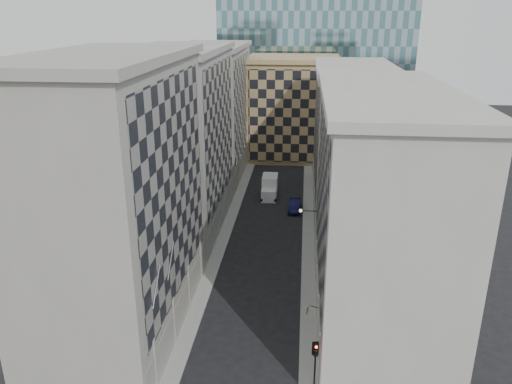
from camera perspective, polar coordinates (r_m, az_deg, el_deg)
The scene contains 15 objects.
sidewalk_west at distance 63.06m, azimuth -3.62°, elevation -4.94°, with size 1.50×100.00×0.15m, color gray.
sidewalk_east at distance 62.34m, azimuth 5.99°, elevation -5.32°, with size 1.50×100.00×0.15m, color gray.
bldg_left_a at distance 42.98m, azimuth -15.42°, elevation -0.87°, with size 10.80×22.80×23.70m.
bldg_left_b at distance 63.19m, azimuth -8.49°, elevation 5.77°, with size 10.80×22.80×22.70m.
bldg_left_c at distance 84.30m, azimuth -4.91°, elevation 9.12°, with size 10.80×22.80×21.70m.
bldg_right_a at distance 44.98m, azimuth 13.66°, elevation -1.82°, with size 10.80×26.80×20.70m.
bldg_right_b at distance 70.74m, azimuth 10.87°, elevation 5.92°, with size 10.80×28.80×19.70m.
tan_block at distance 95.89m, azimuth 4.22°, elevation 9.61°, with size 16.80×14.80×18.80m.
church_tower at distance 108.50m, azimuth 3.57°, elevation 20.12°, with size 7.20×7.20×51.50m.
flagpoles_left at distance 38.73m, azimuth -10.49°, elevation -9.08°, with size 0.10×6.33×2.33m.
bracket_lamp at distance 54.38m, azimuth 5.31°, elevation -2.14°, with size 1.98×0.36×0.36m.
traffic_light at distance 38.34m, azimuth 6.81°, elevation -18.12°, with size 0.50×0.46×4.01m.
box_truck at distance 75.72m, azimuth 1.57°, elevation 0.48°, with size 2.33×5.62×3.08m.
dark_car at distance 70.70m, azimuth 4.42°, elevation -1.52°, with size 1.62×4.64×1.53m, color #10113C.
shop_sign at distance 41.64m, azimuth 5.92°, elevation -13.27°, with size 1.11×0.62×0.73m.
Camera 1 is at (4.28, -26.42, 26.58)m, focal length 35.00 mm.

